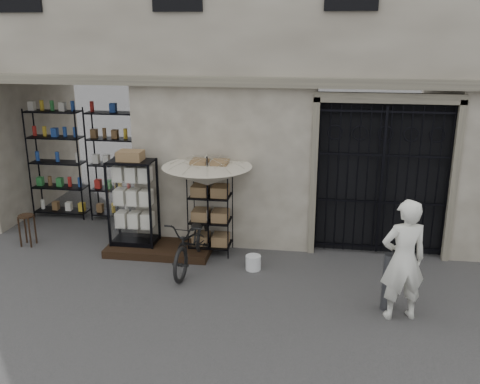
% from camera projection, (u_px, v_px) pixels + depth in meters
% --- Properties ---
extents(ground, '(80.00, 80.00, 0.00)m').
position_uv_depth(ground, '(276.00, 300.00, 8.57)').
color(ground, black).
rests_on(ground, ground).
extents(main_building, '(14.00, 4.00, 9.00)m').
position_uv_depth(main_building, '(297.00, 12.00, 11.03)').
color(main_building, '#A9A08E').
rests_on(main_building, ground).
extents(shop_recess, '(3.00, 1.70, 3.00)m').
position_uv_depth(shop_recess, '(79.00, 159.00, 11.42)').
color(shop_recess, black).
rests_on(shop_recess, ground).
extents(shop_shelving, '(2.70, 0.50, 2.50)m').
position_uv_depth(shop_shelving, '(87.00, 164.00, 11.97)').
color(shop_shelving, black).
rests_on(shop_shelving, ground).
extents(iron_gate, '(2.50, 0.21, 3.00)m').
position_uv_depth(iron_gate, '(381.00, 177.00, 10.04)').
color(iron_gate, black).
rests_on(iron_gate, ground).
extents(step_platform, '(2.00, 0.90, 0.15)m').
position_uv_depth(step_platform, '(160.00, 249.00, 10.36)').
color(step_platform, black).
rests_on(step_platform, ground).
extents(display_cabinet, '(0.87, 0.59, 1.79)m').
position_uv_depth(display_cabinet, '(134.00, 207.00, 10.25)').
color(display_cabinet, black).
rests_on(display_cabinet, step_platform).
extents(wire_rack, '(0.83, 0.64, 1.74)m').
position_uv_depth(wire_rack, '(211.00, 210.00, 10.16)').
color(wire_rack, black).
rests_on(wire_rack, ground).
extents(market_umbrella, '(1.80, 1.82, 2.34)m').
position_uv_depth(market_umbrella, '(207.00, 171.00, 9.73)').
color(market_umbrella, black).
rests_on(market_umbrella, ground).
extents(white_bucket, '(0.31, 0.31, 0.27)m').
position_uv_depth(white_bucket, '(253.00, 263.00, 9.62)').
color(white_bucket, silver).
rests_on(white_bucket, ground).
extents(bicycle, '(0.73, 1.03, 1.87)m').
position_uv_depth(bicycle, '(193.00, 267.00, 9.75)').
color(bicycle, black).
rests_on(bicycle, ground).
extents(wooden_stool, '(0.40, 0.40, 0.63)m').
position_uv_depth(wooden_stool, '(27.00, 229.00, 10.64)').
color(wooden_stool, black).
rests_on(wooden_stool, ground).
extents(steel_bollard, '(0.19, 0.19, 0.92)m').
position_uv_depth(steel_bollard, '(388.00, 282.00, 8.16)').
color(steel_bollard, '#4F5157').
rests_on(steel_bollard, ground).
extents(shopkeeper, '(1.13, 1.98, 0.45)m').
position_uv_depth(shopkeeper, '(398.00, 317.00, 8.07)').
color(shopkeeper, silver).
rests_on(shopkeeper, ground).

